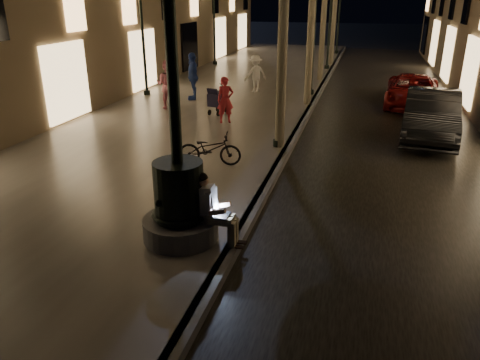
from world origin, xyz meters
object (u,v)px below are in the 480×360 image
(lamp_curb_a, at_px, (281,41))
(lamp_curb_b, at_px, (314,24))
(stroller, at_px, (218,99))
(pedestrian_white, at_px, (256,74))
(bicycle, at_px, (210,149))
(car_third, at_px, (413,91))
(pedestrian_pink, at_px, (168,85))
(pedestrian_red, at_px, (225,100))
(lamp_left_c, at_px, (214,14))
(lamp_curb_c, at_px, (330,16))
(seated_man_laptop, at_px, (212,207))
(lamp_left_b, at_px, (142,24))
(lamp_curb_d, at_px, (339,11))
(pedestrian_blue, at_px, (193,76))
(car_second, at_px, (431,115))
(fountain_lamppost, at_px, (179,188))

(lamp_curb_a, height_order, lamp_curb_b, same)
(lamp_curb_a, height_order, stroller, lamp_curb_a)
(pedestrian_white, distance_m, bicycle, 10.00)
(car_third, bearing_deg, pedestrian_pink, -153.39)
(stroller, xyz_separation_m, pedestrian_red, (0.64, -1.11, 0.23))
(lamp_left_c, height_order, pedestrian_red, lamp_left_c)
(pedestrian_red, bearing_deg, pedestrian_pink, 125.94)
(car_third, xyz_separation_m, pedestrian_red, (-6.59, -5.34, 0.36))
(lamp_curb_c, height_order, pedestrian_red, lamp_curb_c)
(car_third, bearing_deg, pedestrian_white, -178.23)
(seated_man_laptop, height_order, lamp_left_b, lamp_left_b)
(lamp_curb_a, distance_m, bicycle, 3.61)
(lamp_left_c, bearing_deg, lamp_curb_d, 48.41)
(pedestrian_blue, distance_m, bicycle, 8.38)
(bicycle, bearing_deg, lamp_curb_a, -44.44)
(seated_man_laptop, xyz_separation_m, pedestrian_pink, (-4.99, 9.73, 0.23))
(pedestrian_blue, bearing_deg, bicycle, 4.20)
(stroller, relative_size, bicycle, 0.68)
(lamp_curb_b, xyz_separation_m, lamp_left_c, (-7.10, 8.00, 0.00))
(pedestrian_red, relative_size, pedestrian_blue, 0.81)
(lamp_curb_a, height_order, pedestrian_pink, lamp_curb_a)
(lamp_left_c, xyz_separation_m, car_second, (11.62, -13.24, -2.46))
(lamp_curb_a, relative_size, stroller, 4.27)
(stroller, bearing_deg, fountain_lamppost, -64.86)
(pedestrian_blue, bearing_deg, seated_man_laptop, 2.76)
(seated_man_laptop, height_order, car_second, car_second)
(seated_man_laptop, xyz_separation_m, car_third, (4.39, 13.59, -0.27))
(lamp_left_c, bearing_deg, pedestrian_blue, -77.18)
(fountain_lamppost, height_order, lamp_curb_c, fountain_lamppost)
(stroller, distance_m, pedestrian_blue, 2.93)
(pedestrian_white, relative_size, pedestrian_blue, 0.85)
(lamp_curb_a, xyz_separation_m, stroller, (-2.93, 3.36, -2.47))
(car_third, distance_m, pedestrian_white, 6.85)
(lamp_curb_d, height_order, car_second, lamp_curb_d)
(lamp_left_c, distance_m, pedestrian_red, 14.74)
(lamp_curb_b, distance_m, lamp_curb_c, 8.00)
(lamp_curb_b, relative_size, pedestrian_white, 2.89)
(lamp_left_c, xyz_separation_m, pedestrian_white, (4.57, -8.12, -2.20))
(lamp_curb_d, bearing_deg, lamp_curb_b, -90.00)
(car_second, height_order, bicycle, car_second)
(stroller, bearing_deg, lamp_left_b, 159.42)
(pedestrian_red, bearing_deg, lamp_curb_a, -70.63)
(stroller, xyz_separation_m, pedestrian_pink, (-2.14, 0.36, 0.38))
(seated_man_laptop, xyz_separation_m, pedestrian_white, (-2.45, 13.88, 0.12))
(lamp_curb_b, bearing_deg, lamp_curb_d, 90.00)
(lamp_curb_b, relative_size, pedestrian_red, 3.02)
(stroller, distance_m, pedestrian_white, 4.54)
(lamp_left_c, height_order, stroller, lamp_left_c)
(seated_man_laptop, relative_size, lamp_curb_b, 0.28)
(fountain_lamppost, relative_size, pedestrian_blue, 2.65)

